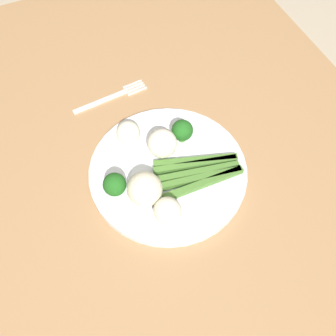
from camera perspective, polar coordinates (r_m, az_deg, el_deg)
ground_plane at (r=1.42m, az=-0.63°, el=-16.93°), size 6.00×6.00×0.02m
dining_table at (r=0.82m, az=-1.04°, el=-5.61°), size 1.28×0.96×0.72m
plate at (r=0.74m, az=-0.00°, el=-0.51°), size 0.29×0.29×0.01m
asparagus_bundle at (r=0.72m, az=4.41°, el=-0.62°), size 0.09×0.16×0.01m
broccoli_front at (r=0.75m, az=2.08°, el=5.42°), size 0.04×0.04×0.05m
broccoli_outer_edge at (r=0.69m, az=-7.70°, el=-2.41°), size 0.04×0.04×0.05m
cauliflower_back at (r=0.73m, az=-0.85°, el=3.56°), size 0.06×0.06×0.06m
cauliflower_near_fork at (r=0.68m, az=-3.39°, el=-3.05°), size 0.06×0.06×0.06m
cauliflower_left at (r=0.75m, az=-5.74°, el=5.08°), size 0.05×0.05×0.05m
cauliflower_mid at (r=0.67m, az=-0.07°, el=-6.18°), size 0.05×0.05×0.05m
fork at (r=0.86m, az=-8.23°, el=10.04°), size 0.03×0.17×0.00m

